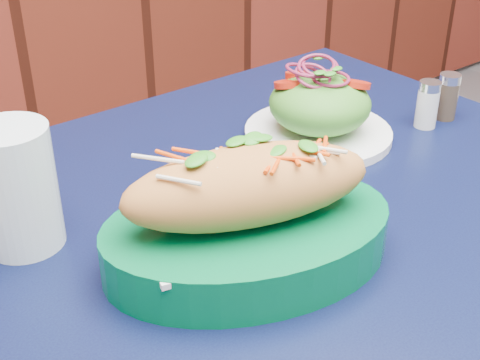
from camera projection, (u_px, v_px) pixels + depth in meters
cafe_table at (321, 272)px, 0.79m from camera, size 0.80×0.80×0.75m
banh_mi_basket at (248, 218)px, 0.64m from camera, size 0.34×0.27×0.13m
salad_plate at (319, 110)px, 0.89m from camera, size 0.20×0.20×0.11m
water_glass at (16, 188)px, 0.66m from camera, size 0.08×0.08×0.13m
salt_shaker at (427, 104)px, 0.93m from camera, size 0.03×0.03×0.07m
pepper_shaker at (447, 97)px, 0.95m from camera, size 0.03×0.03×0.07m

